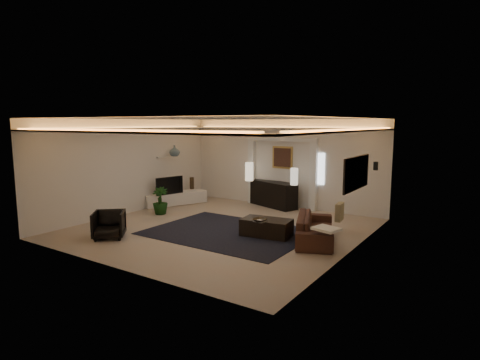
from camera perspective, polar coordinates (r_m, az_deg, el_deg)
The scene contains 33 objects.
floor at distance 10.74m, azimuth -2.68°, elevation -6.92°, with size 7.00×7.00×0.00m, color tan.
ceiling at distance 10.37m, azimuth -2.78°, elevation 8.75°, with size 7.00×7.00×0.00m, color white.
wall_back at distance 13.42m, azimuth 6.14°, elevation 2.38°, with size 7.00×7.00×0.00m, color silver.
wall_front at distance 7.94m, azimuth -17.83°, elevation -1.97°, with size 7.00×7.00×0.00m, color silver.
wall_left at distance 12.82m, azimuth -15.46°, elevation 1.86°, with size 7.00×7.00×0.00m, color silver.
wall_right at distance 8.87m, azimuth 15.85°, elevation -0.86°, with size 7.00×7.00×0.00m, color silver.
cove_soffit at distance 10.37m, azimuth -2.77°, elevation 7.21°, with size 7.00×7.00×0.04m, color silver.
daylight_slit at distance 12.85m, azimuth 11.44°, elevation 1.56°, with size 0.25×0.03×1.00m, color white.
area_rug at distance 10.35m, azimuth -1.53°, elevation -7.45°, with size 4.00×3.00×0.01m, color black.
pilaster_left at distance 13.94m, azimuth 1.72°, elevation 1.19°, with size 0.22×0.20×2.20m, color silver.
pilaster_right at distance 12.88m, azimuth 10.45°, elevation 0.49°, with size 0.22×0.20×2.20m, color silver.
alcove_header at distance 13.27m, azimuth 5.99°, elevation 5.78°, with size 2.52×0.20×0.12m, color silver.
painting_frame at distance 13.37m, azimuth 6.09°, elevation 3.22°, with size 0.74×0.04×0.74m, color tan.
painting_canvas at distance 13.35m, azimuth 6.04°, elevation 3.22°, with size 0.62×0.02×0.62m, color #4C2D1E.
art_panel_frame at distance 9.13m, azimuth 16.30°, elevation 0.96°, with size 0.04×1.64×0.74m, color black.
art_panel_gold at distance 9.13m, azimuth 16.15°, elevation 0.97°, with size 0.02×1.50×0.62m, color tan.
wall_sconce at distance 10.97m, azimuth 18.81°, elevation 1.91°, with size 0.12×0.12×0.22m, color black.
wall_niche at distance 13.72m, azimuth -10.92°, elevation 3.25°, with size 0.10×0.55×0.04m, color silver.
console at distance 13.45m, azimuth 4.78°, elevation -2.11°, with size 1.79×0.56×0.89m, color black.
lamp_left at distance 13.49m, azimuth 1.33°, elevation 0.92°, with size 0.28×0.28×0.62m, color beige.
lamp_right at distance 12.69m, azimuth 7.74°, elevation 0.38°, with size 0.24×0.24×0.54m, color beige.
media_ledge at distance 13.87m, azimuth -9.24°, elevation -2.60°, with size 0.55×2.19×0.41m, color silver.
tv at distance 13.54m, azimuth -10.27°, elevation -0.66°, with size 0.13×1.02×0.59m, color black.
figurine at distance 14.46m, azimuth -6.88°, elevation -0.45°, with size 0.15×0.15×0.42m, color #43321E.
ginger_jar at distance 13.68m, azimuth -9.33°, elevation 4.14°, with size 0.35×0.35×0.37m, color #475969.
plant at distance 12.53m, azimuth -11.34°, elevation -2.92°, with size 0.47×0.47×0.83m, color black.
sofa at distance 9.76m, azimuth 10.68°, elevation -6.73°, with size 0.82×2.10×0.61m, color #381C14.
throw_blanket at distance 8.78m, azimuth 12.23°, elevation -6.83°, with size 0.53×0.43×0.06m, color beige.
throw_pillow at distance 10.47m, azimuth 14.02°, elevation -4.44°, with size 0.13×0.45×0.45m, color #948358.
coffee_table at distance 10.00m, azimuth 3.80°, elevation -6.85°, with size 1.21×0.66×0.45m, color black.
bowl at distance 9.66m, azimuth 2.85°, elevation -5.87°, with size 0.33×0.33×0.08m, color black.
magazine at distance 9.67m, azimuth 2.80°, elevation -6.01°, with size 0.27×0.19×0.03m, color silver.
armchair at distance 10.28m, azimuth -18.21°, elevation -6.07°, with size 0.72×0.74×0.67m, color black.
Camera 1 is at (6.13, -8.36, 2.80)m, focal length 29.88 mm.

